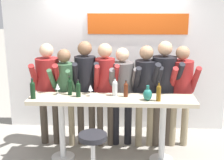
# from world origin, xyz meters

# --- Properties ---
(ground_plane) EXTENTS (40.00, 40.00, 0.00)m
(ground_plane) POSITION_xyz_m (0.00, 0.00, 0.00)
(ground_plane) COLOR gray
(back_wall) EXTENTS (4.05, 0.12, 2.89)m
(back_wall) POSITION_xyz_m (0.00, 1.28, 1.45)
(back_wall) COLOR white
(back_wall) RESTS_ON ground_plane
(tasting_table) EXTENTS (2.45, 0.48, 0.99)m
(tasting_table) POSITION_xyz_m (-0.00, 0.00, 0.82)
(tasting_table) COLOR beige
(tasting_table) RESTS_ON ground_plane
(bar_stool) EXTENTS (0.39, 0.39, 0.69)m
(bar_stool) POSITION_xyz_m (-0.22, -0.62, 0.46)
(bar_stool) COLOR silver
(bar_stool) RESTS_ON ground_plane
(person_far_left) EXTENTS (0.47, 0.57, 1.71)m
(person_far_left) POSITION_xyz_m (-1.07, 0.50, 1.06)
(person_far_left) COLOR #473D33
(person_far_left) RESTS_ON ground_plane
(person_left) EXTENTS (0.40, 0.52, 1.63)m
(person_left) POSITION_xyz_m (-0.78, 0.43, 1.02)
(person_left) COLOR gray
(person_left) RESTS_ON ground_plane
(person_center_left) EXTENTS (0.46, 0.58, 1.75)m
(person_center_left) POSITION_xyz_m (-0.45, 0.50, 1.10)
(person_center_left) COLOR #473D33
(person_center_left) RESTS_ON ground_plane
(person_center) EXTENTS (0.43, 0.56, 1.73)m
(person_center) POSITION_xyz_m (-0.13, 0.46, 1.09)
(person_center) COLOR #473D33
(person_center) RESTS_ON ground_plane
(person_center_right) EXTENTS (0.50, 0.58, 1.65)m
(person_center_right) POSITION_xyz_m (0.14, 0.52, 1.01)
(person_center_right) COLOR black
(person_center_right) RESTS_ON ground_plane
(person_right) EXTENTS (0.46, 0.56, 1.69)m
(person_right) POSITION_xyz_m (0.52, 0.47, 1.05)
(person_right) COLOR gray
(person_right) RESTS_ON ground_plane
(person_far_right) EXTENTS (0.51, 0.61, 1.76)m
(person_far_right) POSITION_xyz_m (0.81, 0.51, 1.09)
(person_far_right) COLOR #473D33
(person_far_right) RESTS_ON ground_plane
(person_rightmost) EXTENTS (0.47, 0.57, 1.69)m
(person_rightmost) POSITION_xyz_m (1.09, 0.52, 1.04)
(person_rightmost) COLOR gray
(person_rightmost) RESTS_ON ground_plane
(wine_bottle_0) EXTENTS (0.07, 0.07, 0.28)m
(wine_bottle_0) POSITION_xyz_m (0.67, -0.11, 1.12)
(wine_bottle_0) COLOR brown
(wine_bottle_0) RESTS_ON tasting_table
(wine_bottle_1) EXTENTS (0.06, 0.06, 0.29)m
(wine_bottle_1) POSITION_xyz_m (-0.64, 0.11, 1.12)
(wine_bottle_1) COLOR black
(wine_bottle_1) RESTS_ON tasting_table
(wine_bottle_2) EXTENTS (0.07, 0.07, 0.30)m
(wine_bottle_2) POSITION_xyz_m (-1.14, -0.09, 1.13)
(wine_bottle_2) COLOR black
(wine_bottle_2) RESTS_ON tasting_table
(wine_bottle_3) EXTENTS (0.07, 0.07, 0.26)m
(wine_bottle_3) POSITION_xyz_m (-0.50, 0.02, 1.11)
(wine_bottle_3) COLOR black
(wine_bottle_3) RESTS_ON tasting_table
(wine_bottle_4) EXTENTS (0.06, 0.06, 0.25)m
(wine_bottle_4) POSITION_xyz_m (0.20, 0.06, 1.11)
(wine_bottle_4) COLOR #4C1E0F
(wine_bottle_4) RESTS_ON tasting_table
(wine_bottle_5) EXTENTS (0.08, 0.08, 0.28)m
(wine_bottle_5) POSITION_xyz_m (0.04, 0.10, 1.12)
(wine_bottle_5) COLOR #B7BCC1
(wine_bottle_5) RESTS_ON tasting_table
(wine_glass_0) EXTENTS (0.07, 0.07, 0.18)m
(wine_glass_0) POSITION_xyz_m (-0.82, 0.11, 1.12)
(wine_glass_0) COLOR silver
(wine_glass_0) RESTS_ON tasting_table
(wine_glass_1) EXTENTS (0.07, 0.07, 0.18)m
(wine_glass_1) POSITION_xyz_m (-0.32, 0.06, 1.12)
(wine_glass_1) COLOR silver
(wine_glass_1) RESTS_ON tasting_table
(decorative_vase) EXTENTS (0.13, 0.13, 0.22)m
(decorative_vase) POSITION_xyz_m (0.52, -0.09, 1.08)
(decorative_vase) COLOR #1E665B
(decorative_vase) RESTS_ON tasting_table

